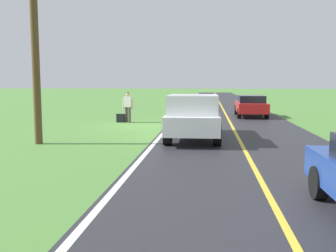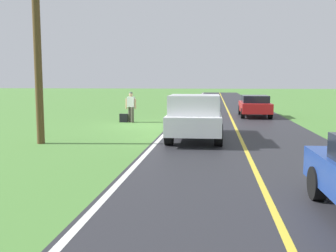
% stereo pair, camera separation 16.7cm
% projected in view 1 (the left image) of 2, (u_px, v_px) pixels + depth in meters
% --- Properties ---
extents(ground_plane, '(200.00, 200.00, 0.00)m').
position_uv_depth(ground_plane, '(144.00, 126.00, 20.33)').
color(ground_plane, '#4C7F38').
extents(road_surface, '(6.88, 120.00, 0.00)m').
position_uv_depth(road_surface, '(232.00, 127.00, 19.86)').
color(road_surface, '#28282D').
rests_on(road_surface, ground).
extents(lane_edge_line, '(0.16, 117.60, 0.00)m').
position_uv_depth(lane_edge_line, '(169.00, 126.00, 20.20)').
color(lane_edge_line, silver).
rests_on(lane_edge_line, ground).
extents(lane_centre_line, '(0.14, 117.60, 0.00)m').
position_uv_depth(lane_centre_line, '(232.00, 127.00, 19.86)').
color(lane_centre_line, gold).
rests_on(lane_centre_line, ground).
extents(hitchhiker_walking, '(0.62, 0.52, 1.75)m').
position_uv_depth(hitchhiker_walking, '(128.00, 105.00, 21.83)').
color(hitchhiker_walking, '#4C473D').
rests_on(hitchhiker_walking, ground).
extents(suitcase_carried, '(0.47, 0.23, 0.49)m').
position_uv_depth(suitcase_carried, '(121.00, 118.00, 21.90)').
color(suitcase_carried, black).
rests_on(suitcase_carried, ground).
extents(pickup_truck_passing, '(2.13, 5.42, 1.82)m').
position_uv_depth(pickup_truck_passing, '(193.00, 116.00, 15.37)').
color(pickup_truck_passing, silver).
rests_on(pickup_truck_passing, ground).
extents(sedan_near_oncoming, '(1.96, 4.42, 1.41)m').
position_uv_depth(sedan_near_oncoming, '(251.00, 105.00, 25.41)').
color(sedan_near_oncoming, red).
rests_on(sedan_near_oncoming, ground).
extents(utility_pole_roadside, '(0.28, 0.28, 7.05)m').
position_uv_depth(utility_pole_roadside, '(35.00, 48.00, 14.02)').
color(utility_pole_roadside, brown).
rests_on(utility_pole_roadside, ground).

